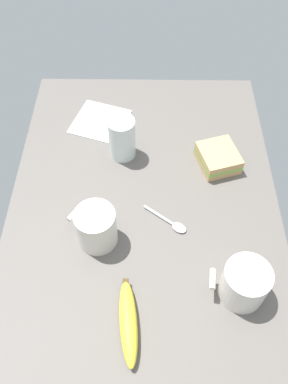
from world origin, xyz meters
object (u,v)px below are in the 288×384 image
Objects in this scene: glass_of_milk at (122,140)px; banana at (128,322)px; sandwich_main at (218,158)px; coffee_mug_black at (96,227)px; coffee_mug_milky at (244,283)px; paper_napkin at (100,121)px; spoon at (171,223)px.

glass_of_milk reaches higher than banana.
sandwich_main is 46.58cm from banana.
coffee_mug_black is 0.63× the size of banana.
coffee_mug_milky reaches higher than paper_napkin.
banana is at bearing -158.62° from coffee_mug_black.
sandwich_main is (22.38, -28.67, -2.77)cm from coffee_mug_black.
sandwich_main is 22.06cm from spoon.
coffee_mug_black is 36.47cm from sandwich_main.
paper_napkin is at bearing 30.68° from glass_of_milk.
coffee_mug_milky is 23.79cm from banana.
spoon is (23.18, -9.00, -1.32)cm from banana.
banana is 1.69× the size of spoon.
paper_napkin is (56.34, 10.01, -1.55)cm from banana.
coffee_mug_milky is at bearing -73.06° from banana.
sandwich_main is (34.60, 1.40, -2.44)cm from coffee_mug_milky.
spoon is (-18.30, 12.19, -1.82)cm from sandwich_main.
glass_of_milk reaches higher than spoon.
glass_of_milk is at bearing 29.33° from spoon.
paper_napkin is (14.87, 31.19, -2.05)cm from sandwich_main.
coffee_mug_black is 37.64cm from paper_napkin.
paper_napkin is at bearing 33.38° from coffee_mug_milky.
spoon is at bearing -21.22° from banana.
coffee_mug_black is 0.94× the size of coffee_mug_milky.
coffee_mug_milky is at bearing -145.82° from glass_of_milk.
coffee_mug_black is at bearing 103.90° from spoon.
banana is (-44.67, -3.08, -3.32)cm from glass_of_milk.
sandwich_main is at bearing -97.49° from glass_of_milk.
spoon is (16.30, 13.59, -4.26)cm from coffee_mug_milky.
coffee_mug_black is 0.97× the size of glass_of_milk.
paper_napkin is at bearing 64.52° from sandwich_main.
coffee_mug_black is 32.45cm from coffee_mug_milky.
glass_of_milk reaches higher than coffee_mug_milky.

